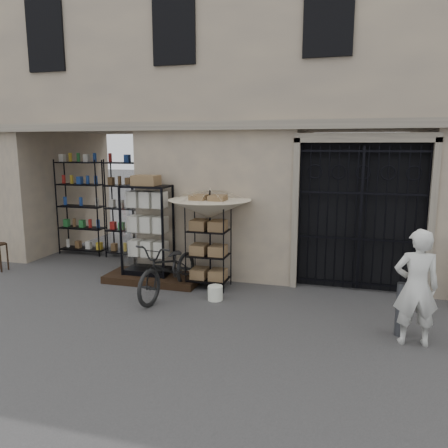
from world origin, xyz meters
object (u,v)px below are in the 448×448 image
(wire_rack, at_px, (209,245))
(steel_bollard, at_px, (401,309))
(wooden_stool, at_px, (0,256))
(display_cabinet, at_px, (147,234))
(white_bucket, at_px, (215,293))
(shopkeeper, at_px, (412,343))
(bicycle, at_px, (170,295))
(market_umbrella, at_px, (210,204))

(wire_rack, relative_size, steel_bollard, 2.17)
(wooden_stool, xyz_separation_m, steel_bollard, (8.49, -1.21, 0.07))
(display_cabinet, bearing_deg, white_bucket, -12.91)
(shopkeeper, bearing_deg, display_cabinet, -24.67)
(display_cabinet, distance_m, bicycle, 1.51)
(steel_bollard, relative_size, shopkeeper, 0.48)
(market_umbrella, distance_m, steel_bollard, 4.01)
(steel_bollard, bearing_deg, wooden_stool, 171.91)
(bicycle, bearing_deg, display_cabinet, 143.92)
(white_bucket, xyz_separation_m, bicycle, (-0.93, 0.02, -0.14))
(wooden_stool, bearing_deg, shopkeeper, -9.62)
(bicycle, relative_size, steel_bollard, 2.48)
(steel_bollard, height_order, shopkeeper, steel_bollard)
(display_cabinet, xyz_separation_m, shopkeeper, (5.05, -1.76, -1.00))
(steel_bollard, bearing_deg, bicycle, 169.97)
(white_bucket, bearing_deg, steel_bollard, -12.58)
(display_cabinet, bearing_deg, shopkeeper, -7.51)
(display_cabinet, xyz_separation_m, bicycle, (0.81, -0.78, -1.00))
(display_cabinet, height_order, market_umbrella, market_umbrella)
(display_cabinet, relative_size, bicycle, 1.00)
(wooden_stool, height_order, steel_bollard, steel_bollard)
(wire_rack, height_order, steel_bollard, wire_rack)
(wooden_stool, relative_size, shopkeeper, 0.38)
(market_umbrella, relative_size, white_bucket, 8.43)
(display_cabinet, height_order, white_bucket, display_cabinet)
(market_umbrella, height_order, shopkeeper, market_umbrella)
(display_cabinet, distance_m, wire_rack, 1.41)
(white_bucket, distance_m, wooden_stool, 5.36)
(bicycle, bearing_deg, wire_rack, 56.71)
(bicycle, bearing_deg, shopkeeper, -5.29)
(display_cabinet, distance_m, market_umbrella, 1.57)
(market_umbrella, relative_size, steel_bollard, 2.88)
(display_cabinet, relative_size, wooden_stool, 3.17)
(white_bucket, relative_size, bicycle, 0.14)
(display_cabinet, height_order, wire_rack, display_cabinet)
(steel_bollard, xyz_separation_m, shopkeeper, (0.15, -0.26, -0.41))
(bicycle, relative_size, shopkeeper, 1.19)
(wire_rack, height_order, bicycle, wire_rack)
(display_cabinet, relative_size, white_bucket, 7.27)
(wire_rack, relative_size, wooden_stool, 2.78)
(wire_rack, bearing_deg, display_cabinet, -167.95)
(white_bucket, height_order, bicycle, bicycle)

